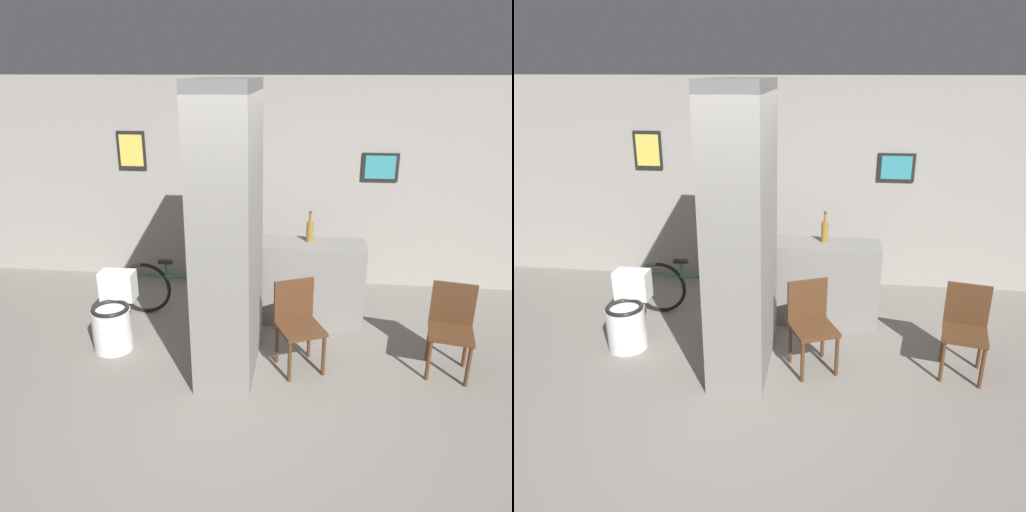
% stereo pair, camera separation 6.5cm
% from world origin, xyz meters
% --- Properties ---
extents(ground_plane, '(14.00, 14.00, 0.00)m').
position_xyz_m(ground_plane, '(0.00, 0.00, 0.00)').
color(ground_plane, slate).
extents(wall_back, '(8.00, 0.09, 2.60)m').
position_xyz_m(wall_back, '(-0.00, 2.63, 1.30)').
color(wall_back, gray).
rests_on(wall_back, ground_plane).
extents(pillar_center, '(0.53, 1.13, 2.60)m').
position_xyz_m(pillar_center, '(-0.04, 0.56, 1.30)').
color(pillar_center, gray).
rests_on(pillar_center, ground_plane).
extents(counter_shelf, '(1.17, 0.44, 0.91)m').
position_xyz_m(counter_shelf, '(0.70, 1.53, 0.46)').
color(counter_shelf, gray).
rests_on(counter_shelf, ground_plane).
extents(toilet, '(0.39, 0.55, 0.74)m').
position_xyz_m(toilet, '(-1.26, 0.73, 0.32)').
color(toilet, white).
rests_on(toilet, ground_plane).
extents(chair_near_pillar, '(0.51, 0.51, 0.84)m').
position_xyz_m(chair_near_pillar, '(0.60, 0.57, 0.47)').
color(chair_near_pillar, '#4C2D19').
rests_on(chair_near_pillar, ground_plane).
extents(chair_by_doorway, '(0.46, 0.46, 0.84)m').
position_xyz_m(chair_by_doorway, '(2.00, 0.65, 0.47)').
color(chair_by_doorway, '#4C2D19').
rests_on(chair_by_doorway, ground_plane).
extents(bicycle, '(1.67, 0.42, 0.66)m').
position_xyz_m(bicycle, '(-0.65, 1.49, 0.32)').
color(bicycle, black).
rests_on(bicycle, ground_plane).
extents(bottle_tall, '(0.08, 0.08, 0.34)m').
position_xyz_m(bottle_tall, '(0.68, 1.58, 1.04)').
color(bottle_tall, olive).
rests_on(bottle_tall, counter_shelf).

